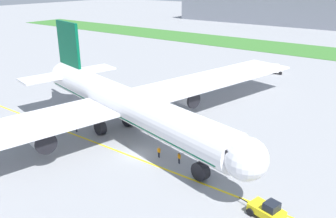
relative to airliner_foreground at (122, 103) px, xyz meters
name	(u,v)px	position (x,y,z in m)	size (l,w,h in m)	color
ground_plane	(136,155)	(6.37, -4.06, -5.73)	(600.00, 600.00, 0.00)	gray
apron_taxi_line	(133,157)	(6.37, -4.77, -5.73)	(280.00, 0.36, 0.01)	yellow
grass_median_strip	(316,52)	(6.37, 91.91, -5.68)	(320.00, 24.00, 0.10)	#38722D
airliner_foreground	(122,103)	(0.00, 0.00, 0.00)	(53.30, 86.23, 16.88)	white
pushback_tug	(267,210)	(27.32, -6.45, -4.74)	(5.65, 3.13, 2.20)	yellow
ground_crew_wingwalker_port	(76,126)	(-7.27, -3.84, -4.70)	(0.27, 0.59, 1.70)	black
ground_crew_marshaller_front	(179,157)	(12.87, -2.34, -4.70)	(0.54, 0.43, 1.70)	black
ground_crew_wingwalker_starboard	(159,151)	(9.50, -2.63, -4.70)	(0.59, 0.34, 1.71)	black
service_truck_baggage_loader	(275,69)	(5.47, 53.84, -4.36)	(4.85, 3.78, 2.48)	white
terminal_building	(280,8)	(-32.69, 161.06, 3.27)	(118.61, 20.00, 18.00)	gray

